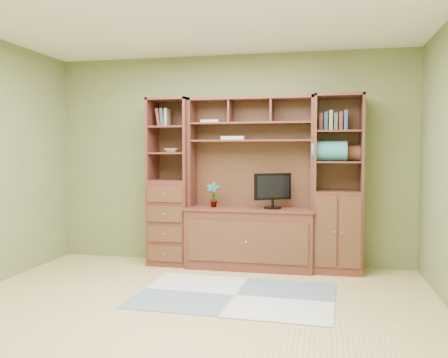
% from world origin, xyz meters
% --- Properties ---
extents(room, '(4.60, 4.10, 2.64)m').
position_xyz_m(room, '(0.00, 0.00, 1.30)').
color(room, tan).
rests_on(room, ground).
extents(center_hutch, '(1.54, 0.53, 2.05)m').
position_xyz_m(center_hutch, '(0.29, 1.73, 1.02)').
color(center_hutch, '#51241C').
rests_on(center_hutch, ground).
extents(left_tower, '(0.50, 0.45, 2.05)m').
position_xyz_m(left_tower, '(-0.71, 1.77, 1.02)').
color(left_tower, '#51241C').
rests_on(left_tower, ground).
extents(right_tower, '(0.55, 0.45, 2.05)m').
position_xyz_m(right_tower, '(1.32, 1.77, 1.02)').
color(right_tower, '#51241C').
rests_on(right_tower, ground).
extents(rug, '(1.94, 1.34, 0.01)m').
position_xyz_m(rug, '(0.32, 0.59, 0.01)').
color(rug, '#9DA3A2').
rests_on(rug, ground).
extents(monitor, '(0.51, 0.43, 0.57)m').
position_xyz_m(monitor, '(0.57, 1.70, 1.02)').
color(monitor, black).
rests_on(monitor, center_hutch).
extents(orchid, '(0.16, 0.11, 0.30)m').
position_xyz_m(orchid, '(-0.15, 1.70, 0.88)').
color(orchid, '#AA6039').
rests_on(orchid, center_hutch).
extents(magazines, '(0.28, 0.20, 0.04)m').
position_xyz_m(magazines, '(0.08, 1.82, 1.56)').
color(magazines, '#BFB6A3').
rests_on(magazines, center_hutch).
extents(bowl, '(0.19, 0.19, 0.05)m').
position_xyz_m(bowl, '(-0.69, 1.77, 1.41)').
color(bowl, beige).
rests_on(bowl, left_tower).
extents(blanket_teal, '(0.40, 0.23, 0.23)m').
position_xyz_m(blanket_teal, '(1.21, 1.73, 1.40)').
color(blanket_teal, teal).
rests_on(blanket_teal, right_tower).
extents(blanket_red, '(0.33, 0.18, 0.18)m').
position_xyz_m(blanket_red, '(1.44, 1.85, 1.38)').
color(blanket_red, brown).
rests_on(blanket_red, right_tower).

